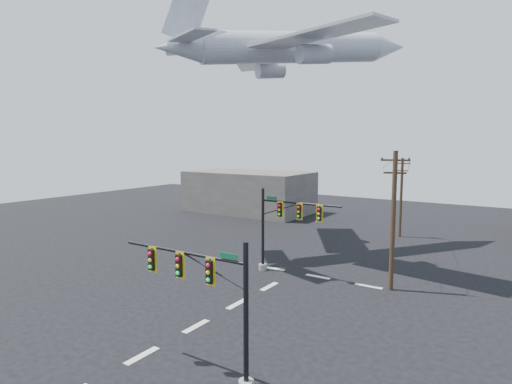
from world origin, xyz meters
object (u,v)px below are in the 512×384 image
Objects in this scene: signal_mast_far at (281,226)px; airliner at (293,48)px; utility_pole_a at (393,218)px; signal_mast_near at (211,299)px; utility_pole_b at (401,196)px.

airliner is at bearing 112.83° from signal_mast_far.
utility_pole_a is at bearing 6.70° from signal_mast_far.
signal_mast_far is at bearing 173.70° from utility_pole_a.
airliner is at bearing 136.30° from utility_pole_a.
signal_mast_far reaches higher than signal_mast_near.
airliner is (-3.35, 7.96, 15.33)m from signal_mast_far.
airliner reaches higher than signal_mast_far.
utility_pole_a is (8.39, 0.99, 1.31)m from signal_mast_far.
airliner reaches higher than signal_mast_near.
utility_pole_a is 19.57m from airliner.
signal_mast_far is 8.55m from utility_pole_a.
utility_pole_a is 1.13× the size of utility_pole_b.
utility_pole_b is (4.41, 18.73, 0.72)m from signal_mast_far.
utility_pole_b reaches higher than signal_mast_near.
signal_mast_near is 28.80m from airliner.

